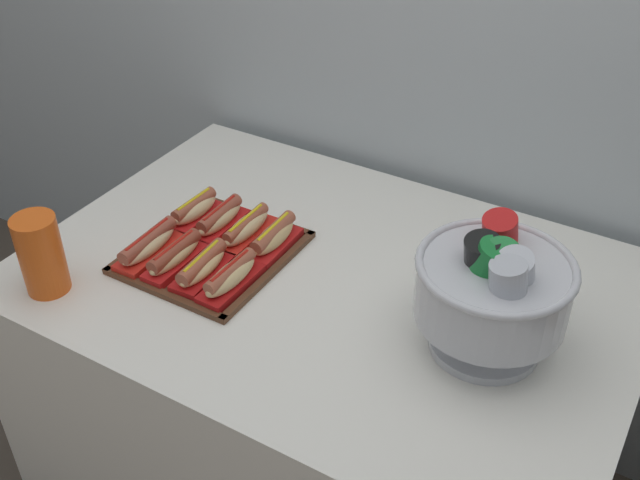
{
  "coord_description": "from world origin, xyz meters",
  "views": [
    {
      "loc": [
        0.65,
        -1.13,
        1.82
      ],
      "look_at": [
        -0.02,
        -0.01,
        0.89
      ],
      "focal_mm": 42.58,
      "sensor_mm": 36.0,
      "label": 1
    }
  ],
  "objects_px": {
    "hot_dog_5": "(220,219)",
    "hot_dog_6": "(246,229)",
    "buffet_table": "(328,394)",
    "hot_dog_4": "(195,210)",
    "punch_bowl": "(493,288)",
    "cup_stack": "(41,255)",
    "hot_dog_0": "(149,246)",
    "hot_dog_2": "(202,267)",
    "serving_tray": "(213,253)",
    "hot_dog_1": "(175,256)",
    "hot_dog_7": "(273,238)",
    "hot_dog_3": "(231,277)"
  },
  "relations": [
    {
      "from": "hot_dog_0",
      "to": "hot_dog_7",
      "type": "xyz_separation_m",
      "value": [
        0.22,
        0.17,
        0.0
      ]
    },
    {
      "from": "hot_dog_7",
      "to": "punch_bowl",
      "type": "xyz_separation_m",
      "value": [
        0.52,
        -0.05,
        0.11
      ]
    },
    {
      "from": "hot_dog_6",
      "to": "punch_bowl",
      "type": "bearing_deg",
      "value": -5.04
    },
    {
      "from": "hot_dog_7",
      "to": "hot_dog_2",
      "type": "bearing_deg",
      "value": -114.31
    },
    {
      "from": "punch_bowl",
      "to": "hot_dog_0",
      "type": "bearing_deg",
      "value": -171.47
    },
    {
      "from": "hot_dog_3",
      "to": "hot_dog_7",
      "type": "height_order",
      "value": "same"
    },
    {
      "from": "serving_tray",
      "to": "hot_dog_2",
      "type": "bearing_deg",
      "value": -65.42
    },
    {
      "from": "buffet_table",
      "to": "hot_dog_4",
      "type": "height_order",
      "value": "hot_dog_4"
    },
    {
      "from": "hot_dog_6",
      "to": "cup_stack",
      "type": "bearing_deg",
      "value": -126.78
    },
    {
      "from": "hot_dog_4",
      "to": "cup_stack",
      "type": "bearing_deg",
      "value": -108.08
    },
    {
      "from": "hot_dog_4",
      "to": "hot_dog_6",
      "type": "distance_m",
      "value": 0.15
    },
    {
      "from": "hot_dog_5",
      "to": "cup_stack",
      "type": "distance_m",
      "value": 0.41
    },
    {
      "from": "hot_dog_4",
      "to": "hot_dog_7",
      "type": "height_order",
      "value": "same"
    },
    {
      "from": "serving_tray",
      "to": "hot_dog_5",
      "type": "height_order",
      "value": "hot_dog_5"
    },
    {
      "from": "serving_tray",
      "to": "hot_dog_2",
      "type": "height_order",
      "value": "hot_dog_2"
    },
    {
      "from": "hot_dog_2",
      "to": "punch_bowl",
      "type": "bearing_deg",
      "value": 10.59
    },
    {
      "from": "hot_dog_5",
      "to": "cup_stack",
      "type": "relative_size",
      "value": 0.93
    },
    {
      "from": "hot_dog_1",
      "to": "hot_dog_6",
      "type": "bearing_deg",
      "value": 65.69
    },
    {
      "from": "hot_dog_7",
      "to": "hot_dog_0",
      "type": "bearing_deg",
      "value": -143.61
    },
    {
      "from": "hot_dog_2",
      "to": "hot_dog_0",
      "type": "bearing_deg",
      "value": -179.86
    },
    {
      "from": "hot_dog_2",
      "to": "cup_stack",
      "type": "xyz_separation_m",
      "value": [
        -0.27,
        -0.19,
        0.06
      ]
    },
    {
      "from": "hot_dog_4",
      "to": "serving_tray",
      "type": "bearing_deg",
      "value": -36.12
    },
    {
      "from": "hot_dog_0",
      "to": "hot_dog_5",
      "type": "xyz_separation_m",
      "value": [
        0.07,
        0.17,
        0.0
      ]
    },
    {
      "from": "hot_dog_2",
      "to": "cup_stack",
      "type": "bearing_deg",
      "value": -144.38
    },
    {
      "from": "buffet_table",
      "to": "hot_dog_4",
      "type": "distance_m",
      "value": 0.56
    },
    {
      "from": "hot_dog_2",
      "to": "cup_stack",
      "type": "distance_m",
      "value": 0.33
    },
    {
      "from": "serving_tray",
      "to": "hot_dog_4",
      "type": "height_order",
      "value": "hot_dog_4"
    },
    {
      "from": "buffet_table",
      "to": "hot_dog_3",
      "type": "distance_m",
      "value": 0.46
    },
    {
      "from": "hot_dog_2",
      "to": "hot_dog_5",
      "type": "bearing_deg",
      "value": 114.58
    },
    {
      "from": "hot_dog_6",
      "to": "hot_dog_7",
      "type": "distance_m",
      "value": 0.08
    },
    {
      "from": "hot_dog_5",
      "to": "hot_dog_7",
      "type": "relative_size",
      "value": 1.02
    },
    {
      "from": "hot_dog_3",
      "to": "punch_bowl",
      "type": "xyz_separation_m",
      "value": [
        0.52,
        0.11,
        0.11
      ]
    },
    {
      "from": "hot_dog_1",
      "to": "punch_bowl",
      "type": "distance_m",
      "value": 0.69
    },
    {
      "from": "hot_dog_1",
      "to": "punch_bowl",
      "type": "xyz_separation_m",
      "value": [
        0.67,
        0.11,
        0.11
      ]
    },
    {
      "from": "hot_dog_4",
      "to": "hot_dog_5",
      "type": "distance_m",
      "value": 0.08
    },
    {
      "from": "serving_tray",
      "to": "hot_dog_0",
      "type": "relative_size",
      "value": 1.98
    },
    {
      "from": "hot_dog_0",
      "to": "hot_dog_6",
      "type": "distance_m",
      "value": 0.22
    },
    {
      "from": "hot_dog_2",
      "to": "punch_bowl",
      "type": "xyz_separation_m",
      "value": [
        0.6,
        0.11,
        0.11
      ]
    },
    {
      "from": "hot_dog_0",
      "to": "hot_dog_6",
      "type": "height_order",
      "value": "hot_dog_0"
    },
    {
      "from": "hot_dog_3",
      "to": "punch_bowl",
      "type": "bearing_deg",
      "value": 12.05
    },
    {
      "from": "serving_tray",
      "to": "hot_dog_7",
      "type": "distance_m",
      "value": 0.14
    },
    {
      "from": "hot_dog_4",
      "to": "hot_dog_6",
      "type": "relative_size",
      "value": 0.89
    },
    {
      "from": "hot_dog_1",
      "to": "hot_dog_7",
      "type": "xyz_separation_m",
      "value": [
        0.15,
        0.17,
        0.0
      ]
    },
    {
      "from": "hot_dog_2",
      "to": "punch_bowl",
      "type": "height_order",
      "value": "punch_bowl"
    },
    {
      "from": "hot_dog_6",
      "to": "punch_bowl",
      "type": "distance_m",
      "value": 0.61
    },
    {
      "from": "hot_dog_1",
      "to": "hot_dog_6",
      "type": "xyz_separation_m",
      "value": [
        0.07,
        0.17,
        0.0
      ]
    },
    {
      "from": "hot_dog_5",
      "to": "hot_dog_6",
      "type": "relative_size",
      "value": 0.95
    },
    {
      "from": "buffet_table",
      "to": "hot_dog_2",
      "type": "bearing_deg",
      "value": -146.6
    },
    {
      "from": "hot_dog_1",
      "to": "hot_dog_2",
      "type": "height_order",
      "value": "same"
    },
    {
      "from": "serving_tray",
      "to": "hot_dog_7",
      "type": "relative_size",
      "value": 2.22
    }
  ]
}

